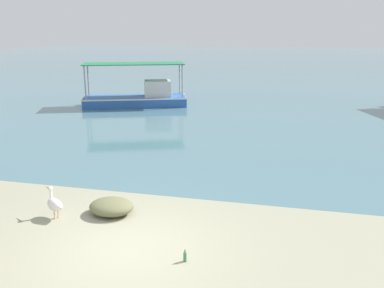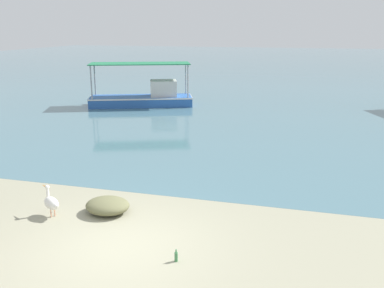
{
  "view_description": "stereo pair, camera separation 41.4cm",
  "coord_description": "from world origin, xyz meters",
  "px_view_note": "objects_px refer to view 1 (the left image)",
  "views": [
    {
      "loc": [
        3.32,
        -7.82,
        4.65
      ],
      "look_at": [
        0.08,
        5.67,
        0.83
      ],
      "focal_mm": 40.0,
      "sensor_mm": 36.0,
      "label": 1
    },
    {
      "loc": [
        3.72,
        -7.72,
        4.65
      ],
      "look_at": [
        0.08,
        5.67,
        0.83
      ],
      "focal_mm": 40.0,
      "sensor_mm": 36.0,
      "label": 2
    }
  ],
  "objects_px": {
    "net_pile": "(111,207)",
    "pelican": "(55,204)",
    "fishing_boat_far_right": "(139,96)",
    "glass_bottle": "(185,257)"
  },
  "relations": [
    {
      "from": "net_pile",
      "to": "pelican",
      "type": "bearing_deg",
      "value": -156.07
    },
    {
      "from": "pelican",
      "to": "net_pile",
      "type": "distance_m",
      "value": 1.4
    },
    {
      "from": "fishing_boat_far_right",
      "to": "net_pile",
      "type": "bearing_deg",
      "value": -72.37
    },
    {
      "from": "pelican",
      "to": "glass_bottle",
      "type": "height_order",
      "value": "pelican"
    },
    {
      "from": "glass_bottle",
      "to": "fishing_boat_far_right",
      "type": "bearing_deg",
      "value": 113.18
    },
    {
      "from": "fishing_boat_far_right",
      "to": "pelican",
      "type": "bearing_deg",
      "value": -77.38
    },
    {
      "from": "fishing_boat_far_right",
      "to": "glass_bottle",
      "type": "relative_size",
      "value": 23.78
    },
    {
      "from": "pelican",
      "to": "net_pile",
      "type": "relative_size",
      "value": 0.7
    },
    {
      "from": "net_pile",
      "to": "glass_bottle",
      "type": "xyz_separation_m",
      "value": [
        2.41,
        -1.8,
        -0.09
      ]
    },
    {
      "from": "fishing_boat_far_right",
      "to": "net_pile",
      "type": "distance_m",
      "value": 15.55
    }
  ]
}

